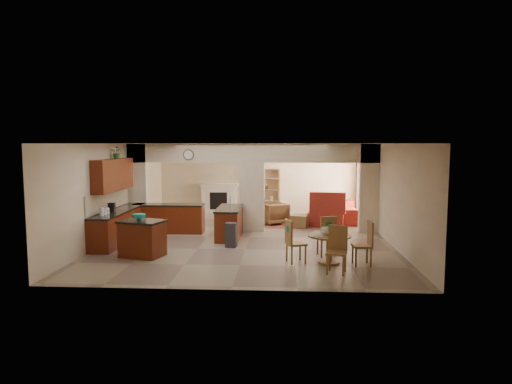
# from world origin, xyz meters

# --- Properties ---
(floor) EXTENTS (10.00, 10.00, 0.00)m
(floor) POSITION_xyz_m (0.00, 0.00, 0.00)
(floor) COLOR #84765B
(floor) RESTS_ON ground
(ceiling) EXTENTS (10.00, 10.00, 0.00)m
(ceiling) POSITION_xyz_m (0.00, 0.00, 2.80)
(ceiling) COLOR white
(ceiling) RESTS_ON wall_back
(wall_back) EXTENTS (8.00, 0.00, 8.00)m
(wall_back) POSITION_xyz_m (0.00, 5.00, 1.40)
(wall_back) COLOR beige
(wall_back) RESTS_ON floor
(wall_front) EXTENTS (8.00, 0.00, 8.00)m
(wall_front) POSITION_xyz_m (0.00, -5.00, 1.40)
(wall_front) COLOR beige
(wall_front) RESTS_ON floor
(wall_left) EXTENTS (0.00, 10.00, 10.00)m
(wall_left) POSITION_xyz_m (-4.00, 0.00, 1.40)
(wall_left) COLOR beige
(wall_left) RESTS_ON floor
(wall_right) EXTENTS (0.00, 10.00, 10.00)m
(wall_right) POSITION_xyz_m (4.00, 0.00, 1.40)
(wall_right) COLOR beige
(wall_right) RESTS_ON floor
(partition_left_pier) EXTENTS (0.60, 0.25, 2.80)m
(partition_left_pier) POSITION_xyz_m (-3.70, 1.00, 1.40)
(partition_left_pier) COLOR beige
(partition_left_pier) RESTS_ON floor
(partition_center_pier) EXTENTS (0.80, 0.25, 2.20)m
(partition_center_pier) POSITION_xyz_m (0.00, 1.00, 1.10)
(partition_center_pier) COLOR beige
(partition_center_pier) RESTS_ON floor
(partition_right_pier) EXTENTS (0.60, 0.25, 2.80)m
(partition_right_pier) POSITION_xyz_m (3.70, 1.00, 1.40)
(partition_right_pier) COLOR beige
(partition_right_pier) RESTS_ON floor
(partition_header) EXTENTS (8.00, 0.25, 0.60)m
(partition_header) POSITION_xyz_m (0.00, 1.00, 2.50)
(partition_header) COLOR beige
(partition_header) RESTS_ON partition_center_pier
(kitchen_counter) EXTENTS (2.52, 3.29, 1.48)m
(kitchen_counter) POSITION_xyz_m (-3.26, -0.25, 0.46)
(kitchen_counter) COLOR #471308
(kitchen_counter) RESTS_ON floor
(upper_cabinets) EXTENTS (0.35, 2.40, 0.90)m
(upper_cabinets) POSITION_xyz_m (-3.82, -0.80, 1.92)
(upper_cabinets) COLOR #471308
(upper_cabinets) RESTS_ON wall_left
(peninsula) EXTENTS (0.70, 1.85, 0.91)m
(peninsula) POSITION_xyz_m (-0.60, -0.11, 0.46)
(peninsula) COLOR #471308
(peninsula) RESTS_ON floor
(wall_clock) EXTENTS (0.34, 0.03, 0.34)m
(wall_clock) POSITION_xyz_m (-2.00, 0.85, 2.45)
(wall_clock) COLOR #4C3619
(wall_clock) RESTS_ON partition_header
(rug) EXTENTS (1.60, 1.30, 0.01)m
(rug) POSITION_xyz_m (1.20, 2.10, 0.01)
(rug) COLOR brown
(rug) RESTS_ON floor
(fireplace) EXTENTS (1.60, 0.35, 1.20)m
(fireplace) POSITION_xyz_m (-1.60, 4.83, 0.61)
(fireplace) COLOR beige
(fireplace) RESTS_ON floor
(shelving_unit) EXTENTS (1.00, 0.32, 1.80)m
(shelving_unit) POSITION_xyz_m (0.35, 4.82, 0.90)
(shelving_unit) COLOR brown
(shelving_unit) RESTS_ON floor
(window_a) EXTENTS (0.02, 0.90, 1.90)m
(window_a) POSITION_xyz_m (3.97, 2.30, 1.20)
(window_a) COLOR white
(window_a) RESTS_ON wall_right
(window_b) EXTENTS (0.02, 0.90, 1.90)m
(window_b) POSITION_xyz_m (3.97, 4.00, 1.20)
(window_b) COLOR white
(window_b) RESTS_ON wall_right
(glazed_door) EXTENTS (0.02, 0.70, 2.10)m
(glazed_door) POSITION_xyz_m (3.97, 3.15, 1.05)
(glazed_door) COLOR white
(glazed_door) RESTS_ON wall_right
(drape_a_left) EXTENTS (0.10, 0.28, 2.30)m
(drape_a_left) POSITION_xyz_m (3.93, 1.70, 1.20)
(drape_a_left) COLOR #3E1919
(drape_a_left) RESTS_ON wall_right
(drape_a_right) EXTENTS (0.10, 0.28, 2.30)m
(drape_a_right) POSITION_xyz_m (3.93, 2.90, 1.20)
(drape_a_right) COLOR #3E1919
(drape_a_right) RESTS_ON wall_right
(drape_b_left) EXTENTS (0.10, 0.28, 2.30)m
(drape_b_left) POSITION_xyz_m (3.93, 3.40, 1.20)
(drape_b_left) COLOR #3E1919
(drape_b_left) RESTS_ON wall_right
(drape_b_right) EXTENTS (0.10, 0.28, 2.30)m
(drape_b_right) POSITION_xyz_m (3.93, 4.60, 1.20)
(drape_b_right) COLOR #3E1919
(drape_b_right) RESTS_ON wall_right
(ceiling_fan) EXTENTS (1.00, 1.00, 0.10)m
(ceiling_fan) POSITION_xyz_m (1.50, 3.00, 2.56)
(ceiling_fan) COLOR white
(ceiling_fan) RESTS_ON ceiling
(kitchen_island) EXTENTS (1.21, 1.00, 0.91)m
(kitchen_island) POSITION_xyz_m (-2.50, -2.50, 0.46)
(kitchen_island) COLOR #471308
(kitchen_island) RESTS_ON floor
(teal_bowl) EXTENTS (0.33, 0.33, 0.15)m
(teal_bowl) POSITION_xyz_m (-2.59, -2.45, 0.98)
(teal_bowl) COLOR #128279
(teal_bowl) RESTS_ON kitchen_island
(trash_can) EXTENTS (0.32, 0.28, 0.62)m
(trash_can) POSITION_xyz_m (-0.40, -1.36, 0.31)
(trash_can) COLOR #2A2A2C
(trash_can) RESTS_ON floor
(dining_table) EXTENTS (1.00, 1.00, 0.68)m
(dining_table) POSITION_xyz_m (2.08, -2.93, 0.47)
(dining_table) COLOR brown
(dining_table) RESTS_ON floor
(fruit_bowl) EXTENTS (0.34, 0.34, 0.18)m
(fruit_bowl) POSITION_xyz_m (2.05, -2.89, 0.77)
(fruit_bowl) COLOR #76BB28
(fruit_bowl) RESTS_ON dining_table
(sofa) EXTENTS (2.85, 1.23, 0.82)m
(sofa) POSITION_xyz_m (3.30, 3.32, 0.41)
(sofa) COLOR maroon
(sofa) RESTS_ON floor
(chaise) EXTENTS (1.36, 1.19, 0.48)m
(chaise) POSITION_xyz_m (2.48, 2.08, 0.24)
(chaise) COLOR maroon
(chaise) RESTS_ON floor
(armchair) EXTENTS (1.07, 1.08, 0.75)m
(armchair) POSITION_xyz_m (0.72, 2.31, 0.37)
(armchair) COLOR maroon
(armchair) RESTS_ON floor
(ottoman) EXTENTS (0.74, 0.74, 0.41)m
(ottoman) POSITION_xyz_m (1.59, 1.76, 0.21)
(ottoman) COLOR maroon
(ottoman) RESTS_ON floor
(plant) EXTENTS (0.39, 0.37, 0.36)m
(plant) POSITION_xyz_m (-3.82, -0.48, 2.55)
(plant) COLOR #1B4D14
(plant) RESTS_ON upper_cabinets
(chair_north) EXTENTS (0.50, 0.50, 1.02)m
(chair_north) POSITION_xyz_m (2.09, -2.27, 0.55)
(chair_north) COLOR brown
(chair_north) RESTS_ON floor
(chair_east) EXTENTS (0.45, 0.45, 1.02)m
(chair_east) POSITION_xyz_m (2.90, -3.02, 0.55)
(chair_east) COLOR brown
(chair_east) RESTS_ON floor
(chair_south) EXTENTS (0.51, 0.51, 1.02)m
(chair_south) POSITION_xyz_m (2.17, -3.67, 0.55)
(chair_south) COLOR brown
(chair_south) RESTS_ON floor
(chair_west) EXTENTS (0.54, 0.54, 1.02)m
(chair_west) POSITION_xyz_m (1.22, -2.92, 0.55)
(chair_west) COLOR brown
(chair_west) RESTS_ON floor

